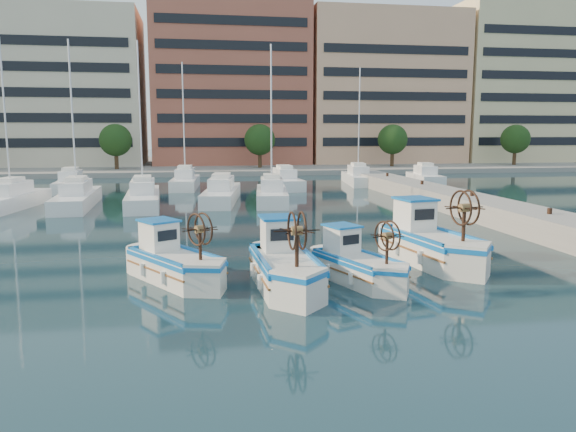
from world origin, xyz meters
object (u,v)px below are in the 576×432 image
at_px(fishing_boat_c, 356,263).
at_px(fishing_boat_d, 430,241).
at_px(fishing_boat_b, 284,264).
at_px(fishing_boat_a, 173,261).

distance_m(fishing_boat_c, fishing_boat_d, 4.41).
relative_size(fishing_boat_b, fishing_boat_d, 0.89).
height_order(fishing_boat_a, fishing_boat_b, fishing_boat_b).
bearing_deg(fishing_boat_d, fishing_boat_a, 177.31).
height_order(fishing_boat_a, fishing_boat_c, fishing_boat_a).
height_order(fishing_boat_c, fishing_boat_d, fishing_boat_d).
bearing_deg(fishing_boat_b, fishing_boat_a, 157.25).
bearing_deg(fishing_boat_c, fishing_boat_a, 149.55).
height_order(fishing_boat_a, fishing_boat_d, fishing_boat_d).
bearing_deg(fishing_boat_c, fishing_boat_b, 165.46).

